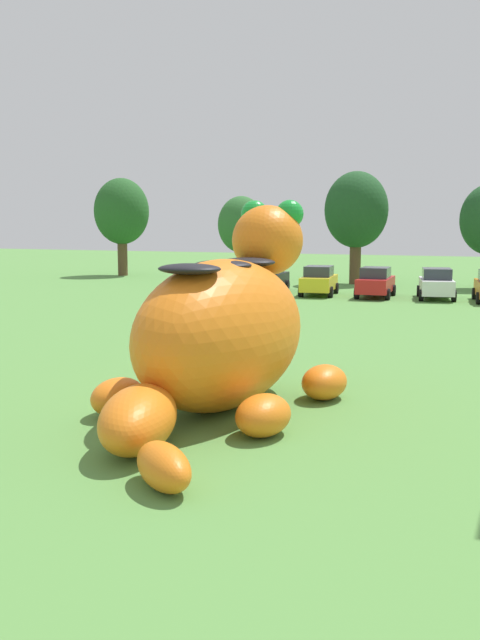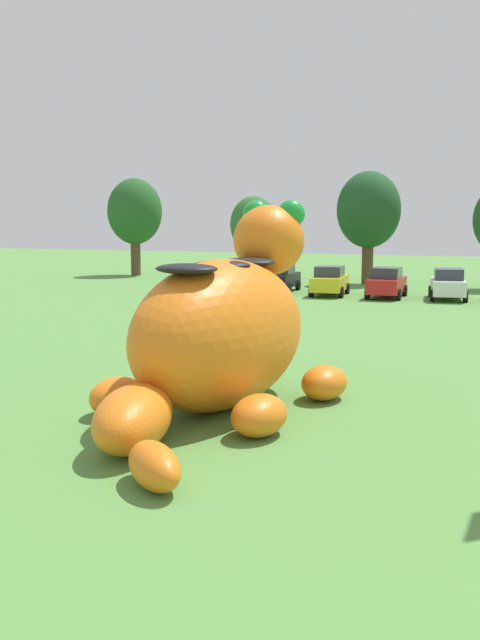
{
  "view_description": "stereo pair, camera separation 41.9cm",
  "coord_description": "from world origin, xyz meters",
  "px_view_note": "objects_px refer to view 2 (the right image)",
  "views": [
    {
      "loc": [
        7.22,
        -15.0,
        4.13
      ],
      "look_at": [
        0.8,
        0.22,
        1.87
      ],
      "focal_mm": 39.4,
      "sensor_mm": 36.0,
      "label": 1
    },
    {
      "loc": [
        7.61,
        -14.83,
        4.13
      ],
      "look_at": [
        0.8,
        0.22,
        1.87
      ],
      "focal_mm": 39.4,
      "sensor_mm": 36.0,
      "label": 2
    }
  ],
  "objects_px": {
    "car_black": "(280,278)",
    "car_red": "(387,283)",
    "car_yellow": "(330,281)",
    "spectator_wandering": "(186,316)",
    "car_silver": "(232,276)",
    "car_white": "(448,284)",
    "giant_inflatable_creature": "(222,331)",
    "spectator_mid_field": "(240,317)"
  },
  "relations": [
    {
      "from": "car_yellow",
      "to": "spectator_wandering",
      "type": "height_order",
      "value": "car_yellow"
    },
    {
      "from": "giant_inflatable_creature",
      "to": "car_yellow",
      "type": "height_order",
      "value": "giant_inflatable_creature"
    },
    {
      "from": "car_black",
      "to": "spectator_wandering",
      "type": "bearing_deg",
      "value": -79.48
    },
    {
      "from": "giant_inflatable_creature",
      "to": "car_red",
      "type": "height_order",
      "value": "giant_inflatable_creature"
    },
    {
      "from": "car_red",
      "to": "spectator_mid_field",
      "type": "height_order",
      "value": "car_red"
    },
    {
      "from": "car_yellow",
      "to": "spectator_mid_field",
      "type": "relative_size",
      "value": 2.51
    },
    {
      "from": "car_black",
      "to": "car_silver",
      "type": "bearing_deg",
      "value": 179.34
    },
    {
      "from": "giant_inflatable_creature",
      "to": "car_silver",
      "type": "height_order",
      "value": "giant_inflatable_creature"
    },
    {
      "from": "car_silver",
      "to": "car_white",
      "type": "relative_size",
      "value": 0.95
    },
    {
      "from": "car_silver",
      "to": "car_yellow",
      "type": "relative_size",
      "value": 0.96
    },
    {
      "from": "car_black",
      "to": "car_white",
      "type": "height_order",
      "value": "same"
    },
    {
      "from": "giant_inflatable_creature",
      "to": "car_white",
      "type": "xyz_separation_m",
      "value": [
        1.37,
        25.78,
        -0.87
      ]
    },
    {
      "from": "giant_inflatable_creature",
      "to": "car_white",
      "type": "relative_size",
      "value": 2.13
    },
    {
      "from": "car_black",
      "to": "car_red",
      "type": "bearing_deg",
      "value": -7.86
    },
    {
      "from": "car_silver",
      "to": "car_red",
      "type": "height_order",
      "value": "same"
    },
    {
      "from": "car_black",
      "to": "spectator_mid_field",
      "type": "relative_size",
      "value": 2.5
    },
    {
      "from": "car_silver",
      "to": "car_yellow",
      "type": "bearing_deg",
      "value": -8.78
    },
    {
      "from": "car_black",
      "to": "car_red",
      "type": "distance_m",
      "value": 6.87
    },
    {
      "from": "car_red",
      "to": "spectator_mid_field",
      "type": "relative_size",
      "value": 2.46
    },
    {
      "from": "giant_inflatable_creature",
      "to": "car_red",
      "type": "relative_size",
      "value": 2.21
    },
    {
      "from": "car_black",
      "to": "spectator_mid_field",
      "type": "distance_m",
      "value": 18.65
    },
    {
      "from": "car_yellow",
      "to": "spectator_mid_field",
      "type": "distance_m",
      "value": 16.95
    },
    {
      "from": "spectator_mid_field",
      "to": "car_red",
      "type": "bearing_deg",
      "value": 85.15
    },
    {
      "from": "car_white",
      "to": "spectator_wandering",
      "type": "bearing_deg",
      "value": -110.7
    },
    {
      "from": "car_white",
      "to": "spectator_mid_field",
      "type": "bearing_deg",
      "value": -105.26
    },
    {
      "from": "car_white",
      "to": "giant_inflatable_creature",
      "type": "bearing_deg",
      "value": -93.04
    },
    {
      "from": "car_silver",
      "to": "car_black",
      "type": "bearing_deg",
      "value": -0.66
    },
    {
      "from": "giant_inflatable_creature",
      "to": "spectator_wandering",
      "type": "bearing_deg",
      "value": 123.62
    },
    {
      "from": "car_red",
      "to": "spectator_wandering",
      "type": "distance_m",
      "value": 17.68
    },
    {
      "from": "car_silver",
      "to": "spectator_mid_field",
      "type": "distance_m",
      "value": 19.9
    },
    {
      "from": "car_black",
      "to": "car_white",
      "type": "distance_m",
      "value": 10.12
    },
    {
      "from": "car_black",
      "to": "giant_inflatable_creature",
      "type": "bearing_deg",
      "value": -71.64
    },
    {
      "from": "spectator_wandering",
      "to": "car_white",
      "type": "bearing_deg",
      "value": 69.3
    },
    {
      "from": "car_black",
      "to": "car_yellow",
      "type": "relative_size",
      "value": 1.0
    },
    {
      "from": "giant_inflatable_creature",
      "to": "car_white",
      "type": "bearing_deg",
      "value": 86.96
    },
    {
      "from": "giant_inflatable_creature",
      "to": "car_yellow",
      "type": "distance_m",
      "value": 25.85
    },
    {
      "from": "car_silver",
      "to": "car_black",
      "type": "relative_size",
      "value": 0.97
    },
    {
      "from": "giant_inflatable_creature",
      "to": "car_silver",
      "type": "xyz_separation_m",
      "value": [
        -12.05,
        26.35,
        -0.87
      ]
    },
    {
      "from": "car_silver",
      "to": "spectator_mid_field",
      "type": "relative_size",
      "value": 2.42
    },
    {
      "from": "spectator_mid_field",
      "to": "car_yellow",
      "type": "bearing_deg",
      "value": 96.35
    },
    {
      "from": "giant_inflatable_creature",
      "to": "spectator_wandering",
      "type": "relative_size",
      "value": 5.42
    },
    {
      "from": "car_yellow",
      "to": "car_red",
      "type": "bearing_deg",
      "value": 1.31
    }
  ]
}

